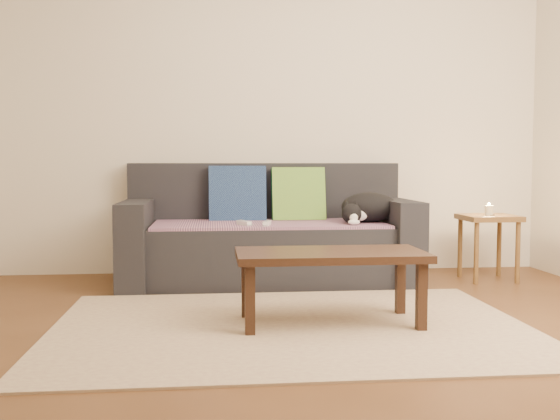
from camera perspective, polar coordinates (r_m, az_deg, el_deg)
The scene contains 13 objects.
ground at distance 3.36m, azimuth 1.27°, elevation -10.84°, with size 4.50×4.50×0.00m, color brown.
back_wall at distance 5.26m, azimuth -1.45°, elevation 8.79°, with size 4.50×0.04×2.60m, color beige.
sofa at distance 4.85m, azimuth -1.04°, elevation -2.54°, with size 2.10×0.94×0.87m.
throw_blanket at distance 4.74m, azimuth -0.95°, elevation -1.22°, with size 1.66×0.74×0.02m, color #452B51.
cushion_navy at distance 4.97m, azimuth -3.73°, elevation 1.33°, with size 0.43×0.11×0.43m, color #111F48.
cushion_green at distance 5.01m, azimuth 1.60°, elevation 1.36°, with size 0.41×0.10×0.41m, color #0C5235.
cat at distance 4.80m, azimuth 7.66°, elevation 0.18°, with size 0.50×0.42×0.22m.
wii_remote_a at distance 4.55m, azimuth -3.16°, elevation -1.13°, with size 0.15×0.04×0.03m, color white.
wii_remote_b at distance 4.52m, azimuth -1.14°, elevation -1.16°, with size 0.15×0.04×0.03m, color white.
side_table at distance 5.10m, azimuth 17.70°, elevation -1.38°, with size 0.39×0.39×0.49m.
candle at distance 5.09m, azimuth 17.73°, elevation -0.00°, with size 0.06×0.06×0.09m.
rug at distance 3.51m, azimuth 0.96°, elevation -10.12°, with size 2.50×1.80×0.01m, color tan.
coffee_table at distance 3.50m, azimuth 4.40°, elevation -4.41°, with size 1.00×0.50×0.40m.
Camera 1 is at (-0.41, -3.23, 0.86)m, focal length 42.00 mm.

